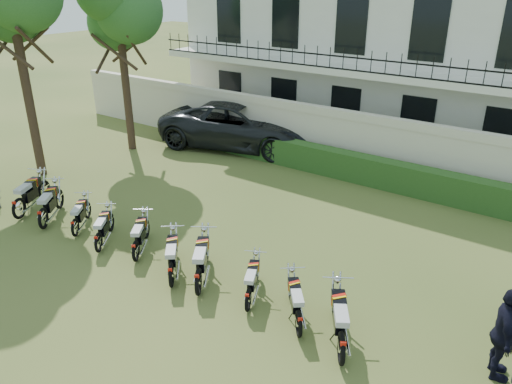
# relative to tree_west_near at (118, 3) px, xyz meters

# --- Properties ---
(ground) EXTENTS (100.00, 100.00, 0.00)m
(ground) POSITION_rel_tree_west_near_xyz_m (8.96, -5.00, -5.89)
(ground) COLOR #3B4F1F
(ground) RESTS_ON ground
(perimeter_wall) EXTENTS (30.00, 0.35, 2.30)m
(perimeter_wall) POSITION_rel_tree_west_near_xyz_m (8.96, 3.00, -4.72)
(perimeter_wall) COLOR beige
(perimeter_wall) RESTS_ON ground
(hedge) EXTENTS (18.00, 0.60, 1.00)m
(hedge) POSITION_rel_tree_west_near_xyz_m (9.96, 2.20, -5.39)
(hedge) COLOR #244819
(hedge) RESTS_ON ground
(building) EXTENTS (20.40, 9.60, 7.40)m
(building) POSITION_rel_tree_west_near_xyz_m (8.96, 8.96, -2.18)
(building) COLOR silver
(building) RESTS_ON ground
(tree_west_near) EXTENTS (3.40, 3.20, 7.90)m
(tree_west_near) POSITION_rel_tree_west_near_xyz_m (0.00, 0.00, 0.00)
(tree_west_near) COLOR #473323
(tree_west_near) RESTS_ON ground
(motorcycle_0) EXTENTS (1.06, 1.92, 1.14)m
(motorcycle_0) POSITION_rel_tree_west_near_xyz_m (2.27, -6.59, -5.36)
(motorcycle_0) COLOR black
(motorcycle_0) RESTS_ON ground
(motorcycle_1) EXTENTS (1.28, 1.69, 1.10)m
(motorcycle_1) POSITION_rel_tree_west_near_xyz_m (3.46, -6.55, -5.38)
(motorcycle_1) COLOR black
(motorcycle_1) RESTS_ON ground
(motorcycle_2) EXTENTS (1.04, 1.42, 0.92)m
(motorcycle_2) POSITION_rel_tree_west_near_xyz_m (4.60, -6.29, -5.47)
(motorcycle_2) COLOR black
(motorcycle_2) RESTS_ON ground
(motorcycle_3) EXTENTS (1.07, 1.48, 0.95)m
(motorcycle_3) POSITION_rel_tree_west_near_xyz_m (5.86, -6.48, -5.45)
(motorcycle_3) COLOR black
(motorcycle_3) RESTS_ON ground
(motorcycle_4) EXTENTS (1.08, 1.54, 0.98)m
(motorcycle_4) POSITION_rel_tree_west_near_xyz_m (7.03, -6.22, -5.44)
(motorcycle_4) COLOR black
(motorcycle_4) RESTS_ON ground
(motorcycle_5) EXTENTS (1.29, 1.52, 1.04)m
(motorcycle_5) POSITION_rel_tree_west_near_xyz_m (8.60, -6.52, -5.41)
(motorcycle_5) COLOR black
(motorcycle_5) RESTS_ON ground
(motorcycle_6) EXTENTS (1.22, 1.79, 1.13)m
(motorcycle_6) POSITION_rel_tree_west_near_xyz_m (9.35, -6.40, -5.37)
(motorcycle_6) COLOR black
(motorcycle_6) RESTS_ON ground
(motorcycle_7) EXTENTS (0.85, 1.56, 0.92)m
(motorcycle_7) POSITION_rel_tree_west_near_xyz_m (10.65, -6.22, -5.46)
(motorcycle_7) COLOR black
(motorcycle_7) RESTS_ON ground
(motorcycle_8) EXTENTS (1.19, 1.44, 0.97)m
(motorcycle_8) POSITION_rel_tree_west_near_xyz_m (12.01, -6.30, -5.44)
(motorcycle_8) COLOR black
(motorcycle_8) RESTS_ON ground
(motorcycle_9) EXTENTS (1.17, 1.81, 1.13)m
(motorcycle_9) POSITION_rel_tree_west_near_xyz_m (13.08, -6.52, -5.37)
(motorcycle_9) COLOR black
(motorcycle_9) RESTS_ON ground
(suv) EXTENTS (7.46, 4.79, 1.91)m
(suv) POSITION_rel_tree_west_near_xyz_m (3.65, 2.93, -4.93)
(suv) COLOR black
(suv) RESTS_ON ground
(officer_2) EXTENTS (0.75, 1.20, 1.91)m
(officer_2) POSITION_rel_tree_west_near_xyz_m (15.60, -5.12, -4.93)
(officer_2) COLOR black
(officer_2) RESTS_ON ground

